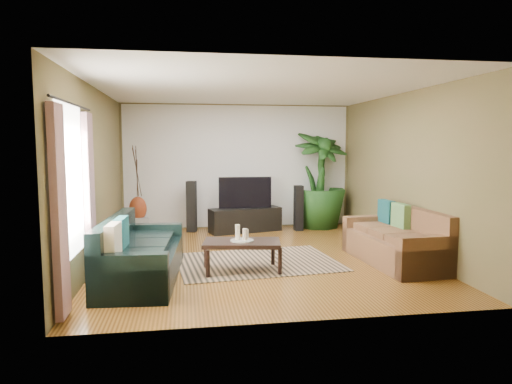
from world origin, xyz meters
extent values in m
plane|color=#955F26|center=(0.00, 0.00, 0.00)|extent=(5.50, 5.50, 0.00)
plane|color=white|center=(0.00, 0.00, 2.70)|extent=(5.50, 5.50, 0.00)
plane|color=brown|center=(0.00, 2.75, 1.35)|extent=(5.00, 0.00, 5.00)
plane|color=brown|center=(0.00, -2.75, 1.35)|extent=(5.00, 0.00, 5.00)
plane|color=brown|center=(-2.50, 0.00, 1.35)|extent=(0.00, 5.50, 5.50)
plane|color=brown|center=(2.50, 0.00, 1.35)|extent=(0.00, 5.50, 5.50)
plane|color=white|center=(0.00, 2.74, 1.35)|extent=(4.90, 0.00, 4.90)
plane|color=white|center=(-2.48, -1.60, 1.40)|extent=(0.00, 1.80, 1.80)
cube|color=gray|center=(-2.43, -2.35, 1.15)|extent=(0.08, 0.35, 2.20)
cube|color=gray|center=(-2.43, -0.85, 1.15)|extent=(0.08, 0.35, 2.20)
cylinder|color=black|center=(-2.43, -1.60, 2.30)|extent=(0.03, 1.90, 0.03)
cube|color=black|center=(-1.74, -0.99, 0.42)|extent=(1.07, 2.19, 0.85)
cube|color=brown|center=(2.03, -0.68, 0.42)|extent=(1.01, 2.00, 0.85)
cube|color=tan|center=(-0.06, -0.33, 0.01)|extent=(2.61, 1.97, 0.01)
cube|color=black|center=(-0.36, -0.79, 0.22)|extent=(1.18, 0.77, 0.45)
cylinder|color=gray|center=(-0.36, -0.79, 0.46)|extent=(0.34, 0.34, 0.01)
cylinder|color=white|center=(-0.42, -0.76, 0.57)|extent=(0.07, 0.07, 0.22)
cylinder|color=beige|center=(-0.32, -0.83, 0.55)|extent=(0.07, 0.07, 0.17)
cylinder|color=beige|center=(-0.29, -0.73, 0.53)|extent=(0.07, 0.07, 0.14)
cube|color=black|center=(0.08, 2.20, 0.25)|extent=(1.57, 0.82, 0.50)
cube|color=black|center=(0.08, 2.22, 0.83)|extent=(1.11, 0.06, 0.65)
cube|color=black|center=(-1.03, 2.38, 0.53)|extent=(0.23, 0.25, 1.07)
cube|color=black|center=(1.22, 2.17, 0.48)|extent=(0.18, 0.20, 0.96)
imported|color=#1A4416|center=(1.76, 2.48, 1.06)|extent=(1.47, 1.47, 2.13)
cylinder|color=black|center=(1.76, 2.48, 0.15)|extent=(0.39, 0.39, 0.31)
cube|color=#999996|center=(-2.10, 2.10, 0.19)|extent=(0.45, 0.45, 0.38)
ellipsoid|color=maroon|center=(-2.10, 2.10, 0.55)|extent=(0.35, 0.35, 0.48)
cube|color=brown|center=(-2.25, 0.50, 0.24)|extent=(0.52, 0.52, 0.49)
camera|label=1|loc=(-1.16, -7.20, 1.84)|focal=32.00mm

